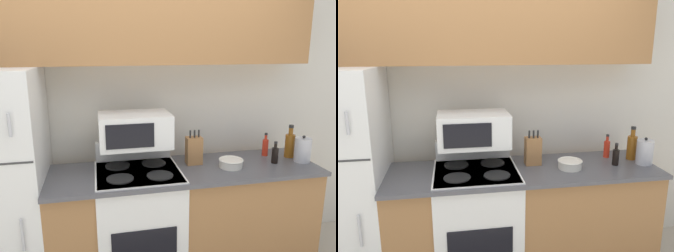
{
  "view_description": "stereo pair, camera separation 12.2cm",
  "coord_description": "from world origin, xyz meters",
  "views": [
    {
      "loc": [
        -0.33,
        -2.02,
        1.86
      ],
      "look_at": [
        0.17,
        0.27,
        1.28
      ],
      "focal_mm": 35.0,
      "sensor_mm": 36.0,
      "label": 1
    },
    {
      "loc": [
        -0.21,
        -2.04,
        1.86
      ],
      "look_at": [
        0.17,
        0.27,
        1.28
      ],
      "focal_mm": 35.0,
      "sensor_mm": 36.0,
      "label": 2
    }
  ],
  "objects": [
    {
      "name": "microwave",
      "position": [
        -0.06,
        0.4,
        1.23
      ],
      "size": [
        0.54,
        0.36,
        0.25
      ],
      "color": "white",
      "rests_on": "stove"
    },
    {
      "name": "wall_back",
      "position": [
        0.0,
        0.75,
        1.27
      ],
      "size": [
        8.0,
        0.05,
        2.55
      ],
      "color": "silver",
      "rests_on": "ground_plane"
    },
    {
      "name": "lower_cabinets",
      "position": [
        0.32,
        0.3,
        0.47
      ],
      "size": [
        2.09,
        0.63,
        0.93
      ],
      "color": "#9E6B3D",
      "rests_on": "ground_plane"
    },
    {
      "name": "stove",
      "position": [
        -0.06,
        0.29,
        0.49
      ],
      "size": [
        0.64,
        0.62,
        1.1
      ],
      "color": "white",
      "rests_on": "ground_plane"
    },
    {
      "name": "upper_cabinets",
      "position": [
        0.0,
        0.55,
        2.02
      ],
      "size": [
        2.73,
        0.35,
        0.6
      ],
      "color": "#9E6B3D",
      "rests_on": "refrigerator"
    },
    {
      "name": "refrigerator",
      "position": [
        -1.04,
        0.36,
        0.86
      ],
      "size": [
        0.65,
        0.74,
        1.72
      ],
      "color": "white",
      "rests_on": "ground_plane"
    },
    {
      "name": "bowl",
      "position": [
        0.67,
        0.23,
        0.97
      ],
      "size": [
        0.19,
        0.19,
        0.07
      ],
      "color": "silver",
      "rests_on": "lower_cabinets"
    },
    {
      "name": "bottle_hot_sauce",
      "position": [
        1.07,
        0.43,
        1.01
      ],
      "size": [
        0.05,
        0.05,
        0.2
      ],
      "color": "red",
      "rests_on": "lower_cabinets"
    },
    {
      "name": "bottle_soy_sauce",
      "position": [
        1.05,
        0.24,
        1.0
      ],
      "size": [
        0.05,
        0.05,
        0.18
      ],
      "color": "black",
      "rests_on": "lower_cabinets"
    },
    {
      "name": "kettle",
      "position": [
        1.29,
        0.23,
        1.03
      ],
      "size": [
        0.13,
        0.13,
        0.22
      ],
      "color": "#B7B7BC",
      "rests_on": "lower_cabinets"
    },
    {
      "name": "knife_block",
      "position": [
        0.41,
        0.37,
        1.05
      ],
      "size": [
        0.12,
        0.09,
        0.28
      ],
      "color": "#9E6B3D",
      "rests_on": "lower_cabinets"
    },
    {
      "name": "bottle_whiskey",
      "position": [
        1.25,
        0.35,
        1.04
      ],
      "size": [
        0.08,
        0.08,
        0.28
      ],
      "color": "brown",
      "rests_on": "lower_cabinets"
    }
  ]
}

